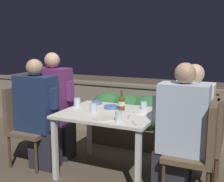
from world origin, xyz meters
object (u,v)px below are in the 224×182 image
Objects in this scene: person_white_polo at (189,124)px; person_purple_stripe at (56,106)px; chair_left_near at (25,119)px; person_navy_jumper at (39,114)px; chair_right_near at (202,144)px; person_blue_shirt at (179,131)px; beer_bottle at (122,103)px; chair_right_far at (210,134)px; chair_left_far at (43,113)px.

person_purple_stripe is at bearing -179.28° from person_white_polo.
chair_left_near is 1.88m from person_white_polo.
chair_left_near is at bearing 180.00° from person_navy_jumper.
chair_right_near is (1.80, -0.29, -0.12)m from person_purple_stripe.
person_blue_shirt reaches higher than person_white_polo.
person_purple_stripe is 0.91m from beer_bottle.
person_navy_jumper is at bearing -179.06° from person_blue_shirt.
person_navy_jumper is 1.35× the size of chair_right_far.
chair_right_far is at bearing 9.23° from chair_left_near.
person_purple_stripe is 1.62m from person_blue_shirt.
chair_right_near is (1.81, 0.03, -0.09)m from person_navy_jumper.
chair_left_far is (0.01, 0.31, 0.00)m from chair_left_near.
chair_right_near is 0.73× the size of person_blue_shirt.
chair_right_near is 0.31m from chair_right_far.
person_blue_shirt is at bearing 0.94° from person_navy_jumper.
person_navy_jumper is 0.99× the size of person_blue_shirt.
chair_left_near is at bearing -165.42° from beer_bottle.
chair_right_near is at bearing -97.24° from chair_right_far.
person_purple_stripe is at bearing 0.00° from chair_left_far.
person_blue_shirt is (1.81, 0.03, 0.09)m from chair_left_near.
chair_right_near is 1.00× the size of chair_right_far.
chair_left_near is at bearing -179.25° from chair_right_near.
person_navy_jumper is at bearing -168.51° from person_white_polo.
person_blue_shirt is 0.75m from beer_bottle.
person_white_polo reaches higher than chair_left_far.
chair_left_far is (-0.19, 0.31, -0.09)m from person_navy_jumper.
person_blue_shirt reaches higher than chair_right_far.
chair_left_far is 1.13m from beer_bottle.
chair_right_far is 4.16× the size of beer_bottle.
person_navy_jumper is 1.88m from chair_right_far.
person_blue_shirt is at bearing -180.00° from chair_right_near.
person_blue_shirt reaches higher than chair_left_far.
person_purple_stripe reaches higher than chair_left_far.
person_navy_jumper is 1.02× the size of person_white_polo.
chair_right_near is 0.97m from beer_bottle.
chair_left_near is 2.08m from chair_right_far.
person_navy_jumper is 0.32m from person_purple_stripe.
person_purple_stripe is 5.90× the size of beer_bottle.
chair_left_near is at bearing -124.89° from person_purple_stripe.
chair_right_near is at bearing 0.00° from person_blue_shirt.
chair_right_near is 0.75× the size of person_white_polo.
person_blue_shirt is at bearing -21.06° from beer_bottle.
person_navy_jumper is 5.63× the size of beer_bottle.
chair_left_near is at bearing -170.77° from chair_right_far.
person_purple_stripe reaches higher than chair_left_near.
chair_left_far is at bearing 170.92° from person_blue_shirt.
chair_left_near and chair_right_far have the same top height.
chair_left_near is at bearing -169.76° from person_white_polo.
person_blue_shirt reaches higher than beer_bottle.
chair_right_near is at bearing -9.07° from person_purple_stripe.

